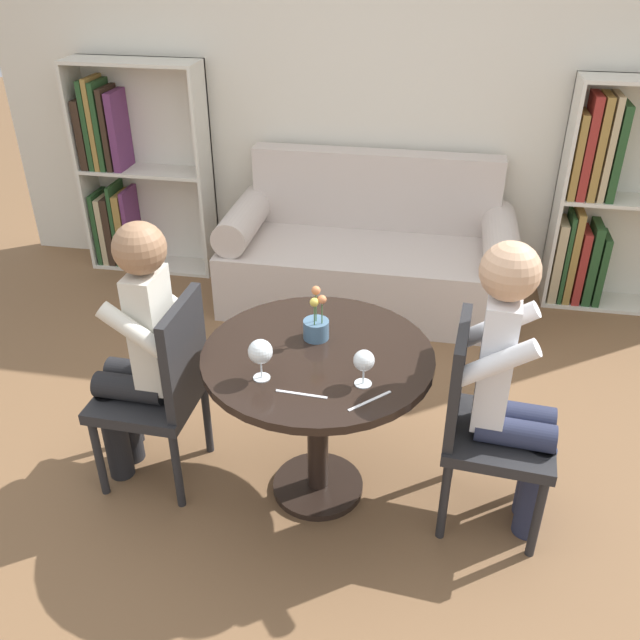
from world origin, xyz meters
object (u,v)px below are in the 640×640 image
person_right (512,385)px  bookshelf_right (608,204)px  bookshelf_left (130,172)px  chair_right (483,419)px  person_left (138,350)px  wine_glass_right (364,362)px  chair_left (163,385)px  wine_glass_left (260,353)px  flower_vase (316,325)px  couch (368,257)px

person_right → bookshelf_right: bearing=-14.0°
bookshelf_left → chair_right: bookshelf_left is taller
person_left → wine_glass_right: 0.98m
bookshelf_right → chair_left: size_ratio=1.59×
person_right → wine_glass_left: 0.95m
flower_vase → bookshelf_left: bearing=131.0°
person_left → wine_glass_right: bearing=82.4°
chair_left → flower_vase: bearing=102.9°
bookshelf_left → chair_right: (2.37, -2.04, -0.19)m
bookshelf_left → flower_vase: (1.68, -1.93, 0.10)m
chair_right → wine_glass_right: size_ratio=6.30×
bookshelf_right → person_left: bookshelf_right is taller
bookshelf_left → wine_glass_left: 2.72m
chair_right → person_right: 0.20m
wine_glass_right → flower_vase: (-0.23, 0.28, -0.04)m
person_right → wine_glass_left: size_ratio=7.70×
chair_left → wine_glass_left: size_ratio=5.52×
couch → bookshelf_left: bookshelf_left is taller
bookshelf_right → person_left: (-2.19, -2.05, -0.01)m
flower_vase → bookshelf_right: bearing=52.8°
flower_vase → couch: bearing=89.1°
chair_right → flower_vase: size_ratio=3.81×
couch → bookshelf_right: size_ratio=1.28×
wine_glass_left → chair_left: bearing=159.7°
bookshelf_left → person_right: 3.20m
person_left → bookshelf_left: bearing=-153.6°
chair_right → bookshelf_right: bearing=-16.2°
chair_right → person_right: bearing=-93.2°
couch → bookshelf_left: bearing=171.1°
person_right → wine_glass_right: person_right is taller
bookshelf_left → wine_glass_right: 2.92m
bookshelf_right → couch: bearing=-169.6°
couch → wine_glass_left: size_ratio=11.19×
wine_glass_right → flower_vase: flower_vase is taller
chair_left → person_right: size_ratio=0.72×
bookshelf_right → person_right: bearing=-108.7°
wine_glass_left → flower_vase: 0.35m
bookshelf_right → person_right: size_ratio=1.14×
chair_right → wine_glass_right: bearing=114.5°
person_left → flower_vase: 0.75m
person_left → wine_glass_left: person_left is taller
bookshelf_right → chair_right: bearing=-110.9°
couch → wine_glass_right: (0.20, -1.94, 0.51)m
couch → bookshelf_left: (-1.70, 0.27, 0.37)m
couch → chair_left: couch is taller
bookshelf_left → bookshelf_right: bearing=-0.0°
couch → chair_right: bearing=-69.5°
bookshelf_right → chair_right: 2.19m
bookshelf_left → couch: bearing=-8.9°
person_right → wine_glass_left: bearing=106.1°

